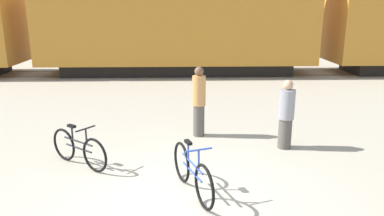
% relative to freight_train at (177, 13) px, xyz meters
% --- Properties ---
extents(ground_plane, '(80.00, 80.00, 0.00)m').
position_rel_freight_train_xyz_m(ground_plane, '(-0.00, -12.05, -2.82)').
color(ground_plane, '#B2A893').
extents(freight_train, '(39.59, 2.99, 5.38)m').
position_rel_freight_train_xyz_m(freight_train, '(0.00, 0.00, 0.00)').
color(freight_train, black).
rests_on(freight_train, ground_plane).
extents(rail_near, '(51.59, 0.07, 0.01)m').
position_rel_freight_train_xyz_m(rail_near, '(-0.00, -0.72, -2.81)').
color(rail_near, '#4C4238').
rests_on(rail_near, ground_plane).
extents(rail_far, '(51.59, 0.07, 0.01)m').
position_rel_freight_train_xyz_m(rail_far, '(-0.00, 0.72, -2.81)').
color(rail_far, '#4C4238').
rests_on(rail_far, ground_plane).
extents(bicycle_blue, '(0.65, 1.71, 0.93)m').
position_rel_freight_train_xyz_m(bicycle_blue, '(0.32, -11.88, -2.43)').
color(bicycle_blue, black).
rests_on(bicycle_blue, ground_plane).
extents(bicycle_black, '(1.34, 1.07, 0.86)m').
position_rel_freight_train_xyz_m(bicycle_black, '(-1.92, -10.65, -2.45)').
color(bicycle_black, black).
rests_on(bicycle_black, ground_plane).
extents(person_in_grey, '(0.35, 0.35, 1.58)m').
position_rel_freight_train_xyz_m(person_in_grey, '(2.48, -9.79, -2.04)').
color(person_in_grey, '#514C47').
rests_on(person_in_grey, ground_plane).
extents(person_in_tan, '(0.32, 0.32, 1.73)m').
position_rel_freight_train_xyz_m(person_in_tan, '(0.58, -8.90, -1.94)').
color(person_in_tan, '#514C47').
rests_on(person_in_tan, ground_plane).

